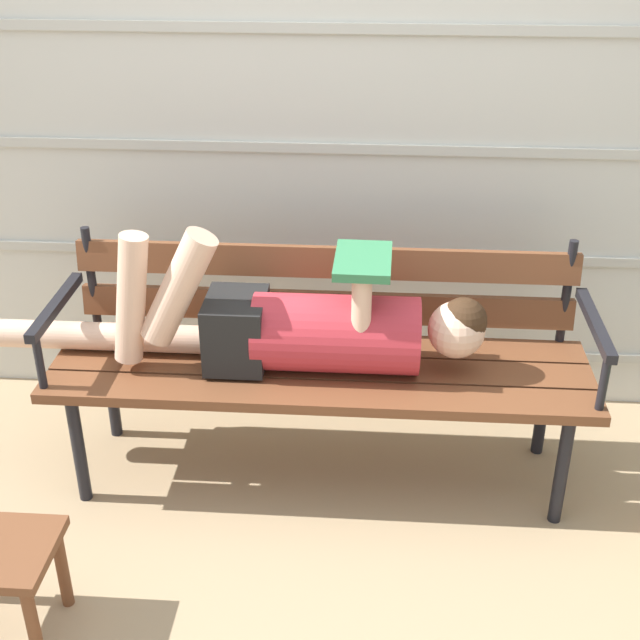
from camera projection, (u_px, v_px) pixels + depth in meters
The scene contains 4 objects.
ground_plane at pixel (318, 492), 3.03m from camera, with size 12.00×12.00×0.00m, color tan.
house_siding at pixel (332, 88), 3.06m from camera, with size 5.01×0.08×2.53m.
park_bench at pixel (321, 347), 2.96m from camera, with size 1.84×0.51×0.84m.
reclining_person at pixel (296, 326), 2.84m from camera, with size 1.72×0.26×0.52m.
Camera 1 is at (0.18, -2.38, 1.96)m, focal length 47.98 mm.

